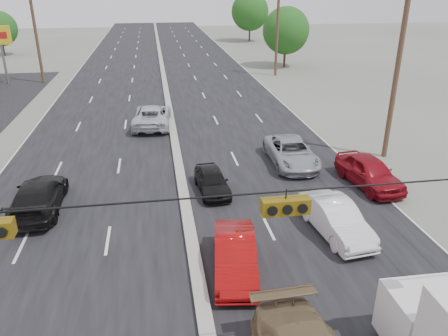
{
  "coord_description": "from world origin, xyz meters",
  "views": [
    {
      "loc": [
        -1.11,
        -7.92,
        9.88
      ],
      "look_at": [
        1.74,
        9.69,
        2.2
      ],
      "focal_mm": 35.0,
      "sensor_mm": 36.0,
      "label": 1
    }
  ],
  "objects_px": {
    "tree_right_mid": "(286,31)",
    "queue_car_e": "(369,172)",
    "utility_pole_left_c": "(36,32)",
    "pole_sign_far": "(0,40)",
    "queue_car_c": "(291,153)",
    "red_sedan": "(235,256)",
    "oncoming_near": "(39,196)",
    "tree_right_far": "(250,12)",
    "queue_car_a": "(212,181)",
    "utility_pole_right_c": "(277,28)",
    "oncoming_far": "(152,116)",
    "utility_pole_right_b": "(397,72)",
    "queue_car_b": "(336,219)"
  },
  "relations": [
    {
      "from": "queue_car_c",
      "to": "pole_sign_far",
      "type": "bearing_deg",
      "value": 132.68
    },
    {
      "from": "tree_right_far",
      "to": "oncoming_near",
      "type": "xyz_separation_m",
      "value": [
        -22.7,
        -58.81,
        -4.22
      ]
    },
    {
      "from": "queue_car_e",
      "to": "utility_pole_right_c",
      "type": "bearing_deg",
      "value": 77.02
    },
    {
      "from": "utility_pole_right_c",
      "to": "queue_car_a",
      "type": "height_order",
      "value": "utility_pole_right_c"
    },
    {
      "from": "pole_sign_far",
      "to": "queue_car_c",
      "type": "xyz_separation_m",
      "value": [
        22.49,
        -25.29,
        -3.69
      ]
    },
    {
      "from": "utility_pole_left_c",
      "to": "pole_sign_far",
      "type": "xyz_separation_m",
      "value": [
        -3.5,
        -0.0,
        -0.7
      ]
    },
    {
      "from": "utility_pole_right_b",
      "to": "queue_car_b",
      "type": "relative_size",
      "value": 2.3
    },
    {
      "from": "red_sedan",
      "to": "oncoming_far",
      "type": "distance_m",
      "value": 18.46
    },
    {
      "from": "tree_right_mid",
      "to": "queue_car_c",
      "type": "height_order",
      "value": "tree_right_mid"
    },
    {
      "from": "utility_pole_left_c",
      "to": "tree_right_far",
      "type": "bearing_deg",
      "value": 46.47
    },
    {
      "from": "utility_pole_left_c",
      "to": "tree_right_mid",
      "type": "xyz_separation_m",
      "value": [
        27.5,
        5.0,
        -0.77
      ]
    },
    {
      "from": "utility_pole_right_b",
      "to": "oncoming_far",
      "type": "relative_size",
      "value": 1.79
    },
    {
      "from": "tree_right_mid",
      "to": "queue_car_c",
      "type": "xyz_separation_m",
      "value": [
        -8.51,
        -30.29,
        -3.62
      ]
    },
    {
      "from": "tree_right_mid",
      "to": "queue_car_a",
      "type": "height_order",
      "value": "tree_right_mid"
    },
    {
      "from": "utility_pole_right_c",
      "to": "oncoming_near",
      "type": "xyz_separation_m",
      "value": [
        -19.2,
        -28.81,
        -4.37
      ]
    },
    {
      "from": "tree_right_mid",
      "to": "queue_car_e",
      "type": "distance_m",
      "value": 34.37
    },
    {
      "from": "pole_sign_far",
      "to": "red_sedan",
      "type": "distance_m",
      "value": 39.17
    },
    {
      "from": "utility_pole_right_c",
      "to": "tree_right_mid",
      "type": "xyz_separation_m",
      "value": [
        2.5,
        5.0,
        -0.77
      ]
    },
    {
      "from": "tree_right_far",
      "to": "oncoming_near",
      "type": "bearing_deg",
      "value": -111.1
    },
    {
      "from": "utility_pole_left_c",
      "to": "pole_sign_far",
      "type": "distance_m",
      "value": 3.57
    },
    {
      "from": "utility_pole_left_c",
      "to": "queue_car_b",
      "type": "distance_m",
      "value": 38.08
    },
    {
      "from": "pole_sign_far",
      "to": "oncoming_near",
      "type": "relative_size",
      "value": 1.19
    },
    {
      "from": "utility_pole_left_c",
      "to": "red_sedan",
      "type": "xyz_separation_m",
      "value": [
        13.9,
        -34.9,
        -4.41
      ]
    },
    {
      "from": "pole_sign_far",
      "to": "queue_car_c",
      "type": "height_order",
      "value": "pole_sign_far"
    },
    {
      "from": "utility_pole_right_b",
      "to": "oncoming_far",
      "type": "bearing_deg",
      "value": 149.03
    },
    {
      "from": "tree_right_mid",
      "to": "red_sedan",
      "type": "xyz_separation_m",
      "value": [
        -13.6,
        -39.9,
        -3.64
      ]
    },
    {
      "from": "oncoming_near",
      "to": "utility_pole_left_c",
      "type": "bearing_deg",
      "value": -79.6
    },
    {
      "from": "utility_pole_right_c",
      "to": "red_sedan",
      "type": "height_order",
      "value": "utility_pole_right_c"
    },
    {
      "from": "utility_pole_right_b",
      "to": "oncoming_near",
      "type": "relative_size",
      "value": 1.98
    },
    {
      "from": "utility_pole_right_b",
      "to": "tree_right_far",
      "type": "height_order",
      "value": "utility_pole_right_b"
    },
    {
      "from": "utility_pole_right_c",
      "to": "queue_car_a",
      "type": "bearing_deg",
      "value": -111.37
    },
    {
      "from": "tree_right_mid",
      "to": "red_sedan",
      "type": "distance_m",
      "value": 42.31
    },
    {
      "from": "tree_right_far",
      "to": "pole_sign_far",
      "type": "bearing_deg",
      "value": -136.85
    },
    {
      "from": "tree_right_far",
      "to": "red_sedan",
      "type": "height_order",
      "value": "tree_right_far"
    },
    {
      "from": "utility_pole_left_c",
      "to": "queue_car_e",
      "type": "relative_size",
      "value": 2.19
    },
    {
      "from": "queue_car_b",
      "to": "utility_pole_right_c",
      "type": "bearing_deg",
      "value": 72.06
    },
    {
      "from": "queue_car_e",
      "to": "tree_right_mid",
      "type": "bearing_deg",
      "value": 73.69
    },
    {
      "from": "utility_pole_left_c",
      "to": "oncoming_far",
      "type": "height_order",
      "value": "utility_pole_left_c"
    },
    {
      "from": "utility_pole_right_c",
      "to": "pole_sign_far",
      "type": "height_order",
      "value": "utility_pole_right_c"
    },
    {
      "from": "utility_pole_left_c",
      "to": "tree_right_mid",
      "type": "bearing_deg",
      "value": 10.3
    },
    {
      "from": "tree_right_mid",
      "to": "oncoming_near",
      "type": "bearing_deg",
      "value": -122.69
    },
    {
      "from": "pole_sign_far",
      "to": "queue_car_b",
      "type": "height_order",
      "value": "pole_sign_far"
    },
    {
      "from": "red_sedan",
      "to": "tree_right_mid",
      "type": "bearing_deg",
      "value": 79.11
    },
    {
      "from": "red_sedan",
      "to": "queue_car_a",
      "type": "xyz_separation_m",
      "value": [
        0.06,
        6.7,
        -0.09
      ]
    },
    {
      "from": "queue_car_c",
      "to": "utility_pole_left_c",
      "type": "bearing_deg",
      "value": 127.93
    },
    {
      "from": "tree_right_far",
      "to": "red_sedan",
      "type": "xyz_separation_m",
      "value": [
        -14.6,
        -64.9,
        -4.26
      ]
    },
    {
      "from": "queue_car_e",
      "to": "oncoming_near",
      "type": "xyz_separation_m",
      "value": [
        -16.3,
        -0.06,
        -0.04
      ]
    },
    {
      "from": "red_sedan",
      "to": "queue_car_a",
      "type": "bearing_deg",
      "value": 97.38
    },
    {
      "from": "red_sedan",
      "to": "oncoming_near",
      "type": "distance_m",
      "value": 10.13
    },
    {
      "from": "utility_pole_left_c",
      "to": "tree_right_mid",
      "type": "height_order",
      "value": "utility_pole_left_c"
    }
  ]
}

